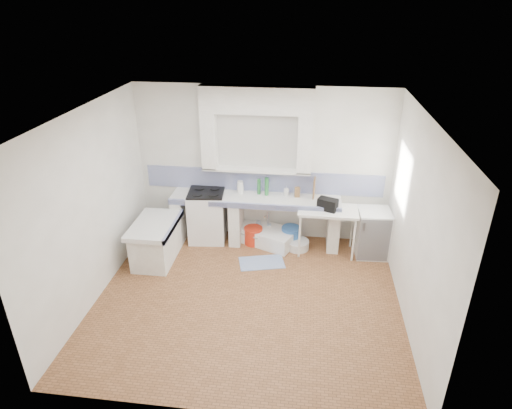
# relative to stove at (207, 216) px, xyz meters

# --- Properties ---
(floor) EXTENTS (4.50, 4.50, 0.00)m
(floor) POSITION_rel_stove_xyz_m (0.99, -1.71, -0.46)
(floor) COLOR brown
(floor) RESTS_ON ground
(ceiling) EXTENTS (4.50, 4.50, 0.00)m
(ceiling) POSITION_rel_stove_xyz_m (0.99, -1.71, 2.34)
(ceiling) COLOR white
(ceiling) RESTS_ON ground
(wall_back) EXTENTS (4.50, 0.00, 4.50)m
(wall_back) POSITION_rel_stove_xyz_m (0.99, 0.29, 0.94)
(wall_back) COLOR white
(wall_back) RESTS_ON ground
(wall_front) EXTENTS (4.50, 0.00, 4.50)m
(wall_front) POSITION_rel_stove_xyz_m (0.99, -3.71, 0.94)
(wall_front) COLOR white
(wall_front) RESTS_ON ground
(wall_left) EXTENTS (0.00, 4.50, 4.50)m
(wall_left) POSITION_rel_stove_xyz_m (-1.26, -1.71, 0.94)
(wall_left) COLOR white
(wall_left) RESTS_ON ground
(wall_right) EXTENTS (0.00, 4.50, 4.50)m
(wall_right) POSITION_rel_stove_xyz_m (3.24, -1.71, 0.94)
(wall_right) COLOR white
(wall_right) RESTS_ON ground
(alcove_mass) EXTENTS (1.90, 0.25, 0.45)m
(alcove_mass) POSITION_rel_stove_xyz_m (0.89, 0.17, 2.11)
(alcove_mass) COLOR white
(alcove_mass) RESTS_ON ground
(window_frame) EXTENTS (0.35, 0.86, 1.06)m
(window_frame) POSITION_rel_stove_xyz_m (3.41, -0.51, 1.14)
(window_frame) COLOR #351E11
(window_frame) RESTS_ON ground
(lace_valance) EXTENTS (0.01, 0.84, 0.24)m
(lace_valance) POSITION_rel_stove_xyz_m (3.27, -0.51, 1.52)
(lace_valance) COLOR white
(lace_valance) RESTS_ON ground
(counter_slab) EXTENTS (3.00, 0.60, 0.08)m
(counter_slab) POSITION_rel_stove_xyz_m (0.89, -0.01, 0.40)
(counter_slab) COLOR white
(counter_slab) RESTS_ON ground
(counter_lip) EXTENTS (3.00, 0.04, 0.10)m
(counter_lip) POSITION_rel_stove_xyz_m (0.89, -0.29, 0.40)
(counter_lip) COLOR navy
(counter_lip) RESTS_ON ground
(counter_pier_left) EXTENTS (0.20, 0.55, 0.82)m
(counter_pier_left) POSITION_rel_stove_xyz_m (-0.51, -0.01, -0.05)
(counter_pier_left) COLOR white
(counter_pier_left) RESTS_ON ground
(counter_pier_mid) EXTENTS (0.20, 0.55, 0.82)m
(counter_pier_mid) POSITION_rel_stove_xyz_m (0.54, -0.01, -0.05)
(counter_pier_mid) COLOR white
(counter_pier_mid) RESTS_ON ground
(counter_pier_right) EXTENTS (0.20, 0.55, 0.82)m
(counter_pier_right) POSITION_rel_stove_xyz_m (2.29, -0.01, -0.05)
(counter_pier_right) COLOR white
(counter_pier_right) RESTS_ON ground
(peninsula_top) EXTENTS (0.70, 1.10, 0.08)m
(peninsula_top) POSITION_rel_stove_xyz_m (-0.71, -0.81, 0.20)
(peninsula_top) COLOR white
(peninsula_top) RESTS_ON ground
(peninsula_base) EXTENTS (0.60, 1.00, 0.62)m
(peninsula_base) POSITION_rel_stove_xyz_m (-0.71, -0.81, -0.15)
(peninsula_base) COLOR white
(peninsula_base) RESTS_ON ground
(peninsula_lip) EXTENTS (0.04, 1.10, 0.10)m
(peninsula_lip) POSITION_rel_stove_xyz_m (-0.38, -0.81, 0.20)
(peninsula_lip) COLOR navy
(peninsula_lip) RESTS_ON ground
(backsplash) EXTENTS (4.27, 0.03, 0.40)m
(backsplash) POSITION_rel_stove_xyz_m (0.99, 0.28, 0.64)
(backsplash) COLOR navy
(backsplash) RESTS_ON ground
(stove) EXTENTS (0.71, 0.69, 0.92)m
(stove) POSITION_rel_stove_xyz_m (0.00, 0.00, 0.00)
(stove) COLOR white
(stove) RESTS_ON ground
(sink) EXTENTS (1.18, 0.93, 0.25)m
(sink) POSITION_rel_stove_xyz_m (1.10, -0.01, -0.34)
(sink) COLOR white
(sink) RESTS_ON ground
(side_table) EXTENTS (1.01, 0.57, 0.04)m
(side_table) POSITION_rel_stove_xyz_m (2.16, -0.21, -0.04)
(side_table) COLOR white
(side_table) RESTS_ON ground
(fridge) EXTENTS (0.57, 0.57, 0.84)m
(fridge) POSITION_rel_stove_xyz_m (2.95, -0.17, -0.04)
(fridge) COLOR white
(fridge) RESTS_ON ground
(bucket_red) EXTENTS (0.43, 0.43, 0.31)m
(bucket_red) POSITION_rel_stove_xyz_m (0.86, -0.07, -0.30)
(bucket_red) COLOR red
(bucket_red) RESTS_ON ground
(bucket_orange) EXTENTS (0.34, 0.34, 0.24)m
(bucket_orange) POSITION_rel_stove_xyz_m (1.22, -0.02, -0.34)
(bucket_orange) COLOR #C74504
(bucket_orange) RESTS_ON ground
(bucket_blue) EXTENTS (0.43, 0.43, 0.33)m
(bucket_blue) POSITION_rel_stove_xyz_m (1.54, -0.00, -0.30)
(bucket_blue) COLOR #2E63B0
(bucket_blue) RESTS_ON ground
(basin_white) EXTENTS (0.50, 0.50, 0.16)m
(basin_white) POSITION_rel_stove_xyz_m (1.68, -0.16, -0.38)
(basin_white) COLOR white
(basin_white) RESTS_ON ground
(water_bottle_a) EXTENTS (0.12, 0.12, 0.34)m
(water_bottle_a) POSITION_rel_stove_xyz_m (0.93, 0.14, -0.29)
(water_bottle_a) COLOR silver
(water_bottle_a) RESTS_ON ground
(water_bottle_b) EXTENTS (0.08, 0.08, 0.30)m
(water_bottle_b) POSITION_rel_stove_xyz_m (1.13, 0.13, -0.31)
(water_bottle_b) COLOR silver
(water_bottle_b) RESTS_ON ground
(black_bag) EXTENTS (0.37, 0.30, 0.20)m
(black_bag) POSITION_rel_stove_xyz_m (2.15, -0.23, 0.48)
(black_bag) COLOR black
(black_bag) RESTS_ON side_table
(green_bottle_a) EXTENTS (0.08, 0.08, 0.28)m
(green_bottle_a) POSITION_rel_stove_xyz_m (0.93, 0.14, 0.58)
(green_bottle_a) COLOR #257031
(green_bottle_a) RESTS_ON counter_slab
(green_bottle_b) EXTENTS (0.09, 0.09, 0.33)m
(green_bottle_b) POSITION_rel_stove_xyz_m (1.08, 0.11, 0.60)
(green_bottle_b) COLOR #257031
(green_bottle_b) RESTS_ON counter_slab
(knife_block) EXTENTS (0.10, 0.08, 0.18)m
(knife_block) POSITION_rel_stove_xyz_m (1.62, 0.11, 0.53)
(knife_block) COLOR brown
(knife_block) RESTS_ON counter_slab
(cutting_board) EXTENTS (0.04, 0.25, 0.34)m
(cutting_board) POSITION_rel_stove_xyz_m (1.91, 0.14, 0.61)
(cutting_board) COLOR brown
(cutting_board) RESTS_ON counter_slab
(paper_towel) EXTENTS (0.14, 0.14, 0.22)m
(paper_towel) POSITION_rel_stove_xyz_m (0.60, 0.14, 0.55)
(paper_towel) COLOR white
(paper_towel) RESTS_ON counter_slab
(soap_bottle) EXTENTS (0.09, 0.09, 0.19)m
(soap_bottle) POSITION_rel_stove_xyz_m (1.43, 0.14, 0.53)
(soap_bottle) COLOR white
(soap_bottle) RESTS_ON counter_slab
(rug) EXTENTS (0.84, 0.61, 0.01)m
(rug) POSITION_rel_stove_xyz_m (1.09, -0.71, -0.46)
(rug) COLOR #2A4D9C
(rug) RESTS_ON ground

